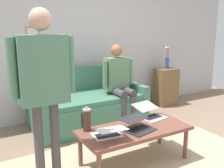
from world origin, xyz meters
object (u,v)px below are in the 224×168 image
object	(u,v)px
couch	(87,106)
french_press	(87,120)
laptop_left	(108,133)
laptop_center	(138,126)
laptop_right	(150,114)
side_shelf	(166,87)
person_standing	(43,79)
coffee_table	(135,132)
person_seated	(119,80)
flower_vase	(167,59)

from	to	relation	value
couch	french_press	size ratio (longest dim) A/B	6.20
laptop_left	laptop_center	size ratio (longest dim) A/B	0.94
laptop_right	side_shelf	bearing A→B (deg)	-136.99
french_press	person_standing	bearing A→B (deg)	21.96
laptop_left	laptop_center	xyz separation A→B (m)	(-0.38, -0.01, 0.00)
coffee_table	laptop_right	bearing A→B (deg)	-151.73
laptop_center	laptop_right	size ratio (longest dim) A/B	0.97
laptop_left	person_seated	world-z (taller)	person_seated
coffee_table	french_press	xyz separation A→B (m)	(0.50, -0.21, 0.17)
coffee_table	french_press	bearing A→B (deg)	-23.16
laptop_left	person_standing	xyz separation A→B (m)	(0.63, -0.07, 0.64)
laptop_center	laptop_right	xyz separation A→B (m)	(-0.38, -0.26, 0.00)
flower_vase	coffee_table	bearing A→B (deg)	40.34
french_press	person_standing	distance (m)	0.78
french_press	person_seated	size ratio (longest dim) A/B	0.22
laptop_left	side_shelf	distance (m)	2.76
side_shelf	person_seated	distance (m)	1.45
couch	french_press	xyz separation A→B (m)	(0.54, 1.18, 0.25)
laptop_left	flower_vase	world-z (taller)	flower_vase
laptop_left	person_standing	bearing A→B (deg)	-6.11
couch	flower_vase	bearing A→B (deg)	-174.44
couch	laptop_right	xyz separation A→B (m)	(-0.35, 1.19, 0.17)
person_seated	side_shelf	bearing A→B (deg)	-163.21
person_seated	flower_vase	bearing A→B (deg)	-163.30
coffee_table	person_seated	size ratio (longest dim) A/B	1.00
laptop_center	person_seated	size ratio (longest dim) A/B	0.31
couch	laptop_right	bearing A→B (deg)	106.37
couch	laptop_center	bearing A→B (deg)	88.85
person_standing	person_seated	bearing A→B (deg)	-142.55
flower_vase	side_shelf	bearing A→B (deg)	-67.21
coffee_table	person_standing	distance (m)	1.24
french_press	laptop_center	bearing A→B (deg)	152.30
side_shelf	flower_vase	distance (m)	0.55
laptop_center	laptop_right	distance (m)	0.46
laptop_right	side_shelf	distance (m)	2.01
side_shelf	couch	bearing A→B (deg)	5.63
french_press	side_shelf	size ratio (longest dim) A/B	0.38
laptop_right	flower_vase	world-z (taller)	flower_vase
couch	flower_vase	xyz separation A→B (m)	(-1.82, -0.18, 0.62)
couch	side_shelf	xyz separation A→B (m)	(-1.81, -0.18, 0.06)
french_press	person_standing	xyz separation A→B (m)	(0.51, 0.20, 0.56)
laptop_center	flower_vase	world-z (taller)	flower_vase
laptop_left	laptop_right	bearing A→B (deg)	-160.82
laptop_right	person_standing	world-z (taller)	person_standing
couch	side_shelf	bearing A→B (deg)	-174.37
laptop_left	flower_vase	size ratio (longest dim) A/B	0.87
laptop_right	person_seated	world-z (taller)	person_seated
couch	side_shelf	distance (m)	1.82
laptop_left	person_seated	xyz separation A→B (m)	(-0.88, -1.23, 0.26)
person_seated	laptop_center	bearing A→B (deg)	67.81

